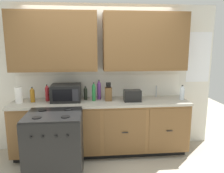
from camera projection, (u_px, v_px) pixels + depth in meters
The scene contains 15 objects.
ground_plane at pixel (102, 162), 3.51m from camera, with size 8.00×8.00×0.00m, color #B2A893.
wall_unit at pixel (100, 56), 3.68m from camera, with size 4.11×0.40×2.55m.
counter_run at pixel (101, 127), 3.71m from camera, with size 2.94×0.64×0.94m.
stove_range at pixel (55, 146), 3.04m from camera, with size 0.76×0.68×0.95m.
microwave at pixel (66, 93), 3.60m from camera, with size 0.48×0.37×0.28m.
toaster at pixel (132, 96), 3.60m from camera, with size 0.28×0.18×0.19m.
knife_block at pixel (108, 94), 3.65m from camera, with size 0.11×0.14×0.31m.
sink_faucet at pixel (156, 91), 3.91m from camera, with size 0.02×0.02×0.20m, color #B2B5BA.
paper_towel_roll at pixel (19, 95), 3.49m from camera, with size 0.12×0.12×0.26m, color white.
bottle_amber at pixel (32, 95), 3.54m from camera, with size 0.07×0.07×0.25m.
bottle_green at pixel (94, 92), 3.62m from camera, with size 0.06×0.06×0.31m.
bottle_clear at pixel (182, 93), 3.70m from camera, with size 0.08×0.08×0.25m.
bottle_dark at pixel (86, 93), 3.70m from camera, with size 0.06×0.06×0.24m.
bottle_red at pixel (47, 93), 3.61m from camera, with size 0.06×0.06×0.28m.
bottle_violet at pixel (99, 90), 3.73m from camera, with size 0.07×0.07×0.34m.
Camera 1 is at (-0.14, -3.22, 1.86)m, focal length 34.77 mm.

